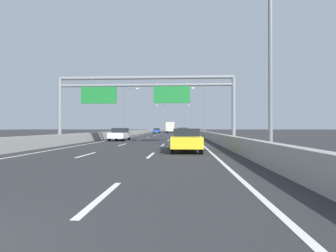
# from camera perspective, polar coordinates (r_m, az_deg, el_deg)

# --- Properties ---
(ground_plane) EXTENTS (260.00, 260.00, 0.00)m
(ground_plane) POSITION_cam_1_polar(r_m,az_deg,el_deg) (102.46, 1.21, -1.19)
(ground_plane) COLOR #2D2D30
(lane_dash_left_1) EXTENTS (0.16, 3.00, 0.01)m
(lane_dash_left_1) POSITION_cam_1_polar(r_m,az_deg,el_deg) (15.89, -16.66, -5.78)
(lane_dash_left_1) COLOR white
(lane_dash_left_1) RESTS_ON ground_plane
(lane_dash_left_2) EXTENTS (0.16, 3.00, 0.01)m
(lane_dash_left_2) POSITION_cam_1_polar(r_m,az_deg,el_deg) (24.53, -9.48, -3.87)
(lane_dash_left_2) COLOR white
(lane_dash_left_2) RESTS_ON ground_plane
(lane_dash_left_3) EXTENTS (0.16, 3.00, 0.01)m
(lane_dash_left_3) POSITION_cam_1_polar(r_m,az_deg,el_deg) (33.35, -6.08, -2.94)
(lane_dash_left_3) COLOR white
(lane_dash_left_3) RESTS_ON ground_plane
(lane_dash_left_4) EXTENTS (0.16, 3.00, 0.01)m
(lane_dash_left_4) POSITION_cam_1_polar(r_m,az_deg,el_deg) (42.25, -4.11, -2.39)
(lane_dash_left_4) COLOR white
(lane_dash_left_4) RESTS_ON ground_plane
(lane_dash_left_5) EXTENTS (0.16, 3.00, 0.01)m
(lane_dash_left_5) POSITION_cam_1_polar(r_m,az_deg,el_deg) (51.19, -2.82, -2.03)
(lane_dash_left_5) COLOR white
(lane_dash_left_5) RESTS_ON ground_plane
(lane_dash_left_6) EXTENTS (0.16, 3.00, 0.01)m
(lane_dash_left_6) POSITION_cam_1_polar(r_m,az_deg,el_deg) (60.14, -1.92, -1.78)
(lane_dash_left_6) COLOR white
(lane_dash_left_6) RESTS_ON ground_plane
(lane_dash_left_7) EXTENTS (0.16, 3.00, 0.01)m
(lane_dash_left_7) POSITION_cam_1_polar(r_m,az_deg,el_deg) (69.11, -1.26, -1.59)
(lane_dash_left_7) COLOR white
(lane_dash_left_7) RESTS_ON ground_plane
(lane_dash_left_8) EXTENTS (0.16, 3.00, 0.01)m
(lane_dash_left_8) POSITION_cam_1_polar(r_m,az_deg,el_deg) (78.08, -0.74, -1.45)
(lane_dash_left_8) COLOR white
(lane_dash_left_8) RESTS_ON ground_plane
(lane_dash_left_9) EXTENTS (0.16, 3.00, 0.01)m
(lane_dash_left_9) POSITION_cam_1_polar(r_m,az_deg,el_deg) (87.06, -0.33, -1.33)
(lane_dash_left_9) COLOR white
(lane_dash_left_9) RESTS_ON ground_plane
(lane_dash_left_10) EXTENTS (0.16, 3.00, 0.01)m
(lane_dash_left_10) POSITION_cam_1_polar(r_m,az_deg,el_deg) (96.04, -0.00, -1.24)
(lane_dash_left_10) COLOR white
(lane_dash_left_10) RESTS_ON ground_plane
(lane_dash_left_11) EXTENTS (0.16, 3.00, 0.01)m
(lane_dash_left_11) POSITION_cam_1_polar(r_m,az_deg,el_deg) (105.03, 0.27, -1.16)
(lane_dash_left_11) COLOR white
(lane_dash_left_11) RESTS_ON ground_plane
(lane_dash_left_12) EXTENTS (0.16, 3.00, 0.01)m
(lane_dash_left_12) POSITION_cam_1_polar(r_m,az_deg,el_deg) (114.02, 0.50, -1.10)
(lane_dash_left_12) COLOR white
(lane_dash_left_12) RESTS_ON ground_plane
(lane_dash_left_13) EXTENTS (0.16, 3.00, 0.01)m
(lane_dash_left_13) POSITION_cam_1_polar(r_m,az_deg,el_deg) (123.01, 0.70, -1.04)
(lane_dash_left_13) COLOR white
(lane_dash_left_13) RESTS_ON ground_plane
(lane_dash_left_14) EXTENTS (0.16, 3.00, 0.01)m
(lane_dash_left_14) POSITION_cam_1_polar(r_m,az_deg,el_deg) (132.00, 0.87, -1.00)
(lane_dash_left_14) COLOR white
(lane_dash_left_14) RESTS_ON ground_plane
(lane_dash_left_15) EXTENTS (0.16, 3.00, 0.01)m
(lane_dash_left_15) POSITION_cam_1_polar(r_m,az_deg,el_deg) (140.99, 1.02, -0.95)
(lane_dash_left_15) COLOR white
(lane_dash_left_15) RESTS_ON ground_plane
(lane_dash_left_16) EXTENTS (0.16, 3.00, 0.01)m
(lane_dash_left_16) POSITION_cam_1_polar(r_m,az_deg,el_deg) (149.99, 1.15, -0.92)
(lane_dash_left_16) COLOR white
(lane_dash_left_16) RESTS_ON ground_plane
(lane_dash_left_17) EXTENTS (0.16, 3.00, 0.01)m
(lane_dash_left_17) POSITION_cam_1_polar(r_m,az_deg,el_deg) (158.98, 1.27, -0.88)
(lane_dash_left_17) COLOR white
(lane_dash_left_17) RESTS_ON ground_plane
(lane_dash_right_0) EXTENTS (0.16, 3.00, 0.01)m
(lane_dash_right_0) POSITION_cam_1_polar(r_m,az_deg,el_deg) (6.33, -13.60, -14.16)
(lane_dash_right_0) COLOR white
(lane_dash_right_0) RESTS_ON ground_plane
(lane_dash_right_1) EXTENTS (0.16, 3.00, 0.01)m
(lane_dash_right_1) POSITION_cam_1_polar(r_m,az_deg,el_deg) (15.06, -3.59, -6.10)
(lane_dash_right_1) COLOR white
(lane_dash_right_1) RESTS_ON ground_plane
(lane_dash_right_2) EXTENTS (0.16, 3.00, 0.01)m
(lane_dash_right_2) POSITION_cam_1_polar(r_m,az_deg,el_deg) (24.00, -1.04, -3.95)
(lane_dash_right_2) COLOR white
(lane_dash_right_2) RESTS_ON ground_plane
(lane_dash_right_3) EXTENTS (0.16, 3.00, 0.01)m
(lane_dash_right_3) POSITION_cam_1_polar(r_m,az_deg,el_deg) (32.96, 0.12, -2.97)
(lane_dash_right_3) COLOR white
(lane_dash_right_3) RESTS_ON ground_plane
(lane_dash_right_4) EXTENTS (0.16, 3.00, 0.01)m
(lane_dash_right_4) POSITION_cam_1_polar(r_m,az_deg,el_deg) (41.95, 0.78, -2.41)
(lane_dash_right_4) COLOR white
(lane_dash_right_4) RESTS_ON ground_plane
(lane_dash_right_5) EXTENTS (0.16, 3.00, 0.01)m
(lane_dash_right_5) POSITION_cam_1_polar(r_m,az_deg,el_deg) (50.93, 1.21, -2.04)
(lane_dash_right_5) COLOR white
(lane_dash_right_5) RESTS_ON ground_plane
(lane_dash_right_6) EXTENTS (0.16, 3.00, 0.01)m
(lane_dash_right_6) POSITION_cam_1_polar(r_m,az_deg,el_deg) (59.93, 1.51, -1.78)
(lane_dash_right_6) COLOR white
(lane_dash_right_6) RESTS_ON ground_plane
(lane_dash_right_7) EXTENTS (0.16, 3.00, 0.01)m
(lane_dash_right_7) POSITION_cam_1_polar(r_m,az_deg,el_deg) (68.92, 1.73, -1.60)
(lane_dash_right_7) COLOR white
(lane_dash_right_7) RESTS_ON ground_plane
(lane_dash_right_8) EXTENTS (0.16, 3.00, 0.01)m
(lane_dash_right_8) POSITION_cam_1_polar(r_m,az_deg,el_deg) (77.92, 1.90, -1.45)
(lane_dash_right_8) COLOR white
(lane_dash_right_8) RESTS_ON ground_plane
(lane_dash_right_9) EXTENTS (0.16, 3.00, 0.01)m
(lane_dash_right_9) POSITION_cam_1_polar(r_m,az_deg,el_deg) (86.91, 2.04, -1.34)
(lane_dash_right_9) COLOR white
(lane_dash_right_9) RESTS_ON ground_plane
(lane_dash_right_10) EXTENTS (0.16, 3.00, 0.01)m
(lane_dash_right_10) POSITION_cam_1_polar(r_m,az_deg,el_deg) (95.91, 2.15, -1.24)
(lane_dash_right_10) COLOR white
(lane_dash_right_10) RESTS_ON ground_plane
(lane_dash_right_11) EXTENTS (0.16, 3.00, 0.01)m
(lane_dash_right_11) POSITION_cam_1_polar(r_m,az_deg,el_deg) (104.91, 2.24, -1.16)
(lane_dash_right_11) COLOR white
(lane_dash_right_11) RESTS_ON ground_plane
(lane_dash_right_12) EXTENTS (0.16, 3.00, 0.01)m
(lane_dash_right_12) POSITION_cam_1_polar(r_m,az_deg,el_deg) (113.91, 2.31, -1.10)
(lane_dash_right_12) COLOR white
(lane_dash_right_12) RESTS_ON ground_plane
(lane_dash_right_13) EXTENTS (0.16, 3.00, 0.01)m
(lane_dash_right_13) POSITION_cam_1_polar(r_m,az_deg,el_deg) (122.90, 2.38, -1.04)
(lane_dash_right_13) COLOR white
(lane_dash_right_13) RESTS_ON ground_plane
(lane_dash_right_14) EXTENTS (0.16, 3.00, 0.01)m
(lane_dash_right_14) POSITION_cam_1_polar(r_m,az_deg,el_deg) (131.90, 2.44, -1.00)
(lane_dash_right_14) COLOR white
(lane_dash_right_14) RESTS_ON ground_plane
(lane_dash_right_15) EXTENTS (0.16, 3.00, 0.01)m
(lane_dash_right_15) POSITION_cam_1_polar(r_m,az_deg,el_deg) (140.90, 2.48, -0.95)
(lane_dash_right_15) COLOR white
(lane_dash_right_15) RESTS_ON ground_plane
(lane_dash_right_16) EXTENTS (0.16, 3.00, 0.01)m
(lane_dash_right_16) POSITION_cam_1_polar(r_m,az_deg,el_deg) (149.90, 2.53, -0.92)
(lane_dash_right_16) COLOR white
(lane_dash_right_16) RESTS_ON ground_plane
(lane_dash_right_17) EXTENTS (0.16, 3.00, 0.01)m
(lane_dash_right_17) POSITION_cam_1_polar(r_m,az_deg,el_deg) (158.90, 2.57, -0.88)
(lane_dash_right_17) COLOR white
(lane_dash_right_17) RESTS_ON ground_plane
(edge_line_left) EXTENTS (0.16, 176.00, 0.01)m
(edge_line_left) POSITION_cam_1_polar(r_m,az_deg,el_deg) (90.82, -2.37, -1.29)
(edge_line_left) COLOR white
(edge_line_left) RESTS_ON ground_plane
(edge_line_right) EXTENTS (0.16, 176.00, 0.01)m
(edge_line_right) POSITION_cam_1_polar(r_m,az_deg,el_deg) (90.41, 4.27, -1.30)
(edge_line_right) COLOR white
(edge_line_right) RESTS_ON ground_plane
(barrier_left) EXTENTS (0.45, 220.00, 0.95)m
(barrier_left) POSITION_cam_1_polar(r_m,az_deg,el_deg) (112.87, -2.12, -0.87)
(barrier_left) COLOR #9E9E99
(barrier_left) RESTS_ON ground_plane
(barrier_right) EXTENTS (0.45, 220.00, 0.95)m
(barrier_right) POSITION_cam_1_polar(r_m,az_deg,el_deg) (112.44, 4.90, -0.87)
(barrier_right) COLOR #9E9E99
(barrier_right) RESTS_ON ground_plane
(sign_gantry) EXTENTS (16.75, 0.36, 6.36)m
(sign_gantry) POSITION_cam_1_polar(r_m,az_deg,el_deg) (25.95, -5.27, 6.99)
(sign_gantry) COLOR gray
(sign_gantry) RESTS_ON ground_plane
(streetlamp_right_near) EXTENTS (2.58, 0.28, 9.50)m
(streetlamp_right_near) POSITION_cam_1_polar(r_m,az_deg,el_deg) (14.30, 19.60, 15.42)
(streetlamp_right_near) COLOR slate
(streetlamp_right_near) RESTS_ON ground_plane
(streetlamp_left_mid) EXTENTS (2.58, 0.28, 9.50)m
(streetlamp_left_mid) POSITION_cam_1_polar(r_m,az_deg,el_deg) (54.89, -8.42, 3.72)
(streetlamp_left_mid) COLOR slate
(streetlamp_left_mid) RESTS_ON ground_plane
(streetlamp_right_mid) EXTENTS (2.58, 0.28, 9.50)m
(streetlamp_right_mid) POSITION_cam_1_polar(r_m,az_deg,el_deg) (53.90, 7.35, 3.79)
(streetlamp_right_mid) COLOR slate
(streetlamp_right_mid) RESTS_ON ground_plane
(streetlamp_left_far) EXTENTS (2.58, 0.28, 9.50)m
(streetlamp_left_far) POSITION_cam_1_polar(r_m,az_deg,el_deg) (94.77, -3.49, 2.01)
(streetlamp_left_far) COLOR slate
(streetlamp_left_far) RESTS_ON ground_plane
(streetlamp_right_far) EXTENTS (2.58, 0.28, 9.50)m
(streetlamp_right_far) POSITION_cam_1_polar(r_m,az_deg,el_deg) (94.21, 5.57, 2.02)
(streetlamp_right_far) COLOR slate
(streetlamp_right_far) RESTS_ON ground_plane
(streetlamp_left_distant) EXTENTS (2.58, 0.28, 9.50)m
(streetlamp_left_distant) POSITION_cam_1_polar(r_m,az_deg,el_deg) (134.98, -1.49, 1.31)
(streetlamp_left_distant) COLOR slate
(streetlamp_left_distant) RESTS_ON ground_plane
(streetlamp_right_distant) EXTENTS (2.58, 0.28, 9.50)m
(streetlamp_right_distant) POSITION_cam_1_polar(r_m,az_deg,el_deg) (134.59, 4.86, 1.31)
(streetlamp_right_distant) COLOR slate
(streetlamp_right_distant) RESTS_ON ground_plane
(silver_car) EXTENTS (1.87, 4.69, 1.51)m
(silver_car) POSITION_cam_1_polar(r_m,az_deg,el_deg) (58.62, 3.30, -1.08)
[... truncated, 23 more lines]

